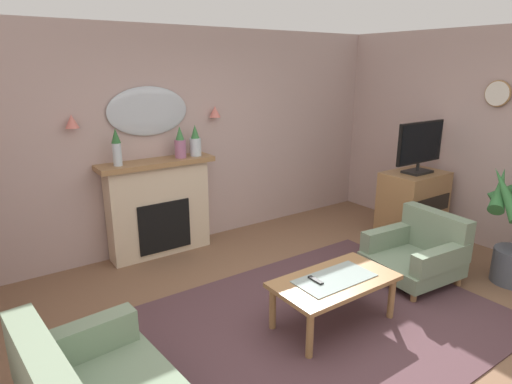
{
  "coord_description": "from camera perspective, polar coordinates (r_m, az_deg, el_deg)",
  "views": [
    {
      "loc": [
        -2.44,
        -2.25,
        2.22
      ],
      "look_at": [
        0.13,
        1.41,
        0.91
      ],
      "focal_mm": 30.45,
      "sensor_mm": 36.0,
      "label": 1
    }
  ],
  "objects": [
    {
      "name": "floor",
      "position": [
        4.02,
        10.64,
        -18.34
      ],
      "size": [
        6.75,
        6.22,
        0.1
      ],
      "primitive_type": "cube",
      "color": "brown",
      "rests_on": "ground"
    },
    {
      "name": "wall_back",
      "position": [
        5.56,
        -8.55,
        6.99
      ],
      "size": [
        6.75,
        0.1,
        2.67
      ],
      "primitive_type": "cube",
      "color": "#B29993",
      "rests_on": "ground"
    },
    {
      "name": "patterned_rug",
      "position": [
        4.11,
        8.62,
        -16.49
      ],
      "size": [
        3.2,
        2.4,
        0.01
      ],
      "primitive_type": "cube",
      "color": "#4C3338",
      "rests_on": "ground"
    },
    {
      "name": "fireplace",
      "position": [
        5.32,
        -12.59,
        -2.13
      ],
      "size": [
        1.36,
        0.36,
        1.16
      ],
      "color": "beige",
      "rests_on": "ground"
    },
    {
      "name": "mantel_vase_left",
      "position": [
        4.95,
        -17.85,
        5.66
      ],
      "size": [
        0.1,
        0.1,
        0.41
      ],
      "color": "silver",
      "rests_on": "fireplace"
    },
    {
      "name": "mantel_vase_centre",
      "position": [
        5.22,
        -9.93,
        6.22
      ],
      "size": [
        0.13,
        0.13,
        0.37
      ],
      "color": "#9E6084",
      "rests_on": "fireplace"
    },
    {
      "name": "mantel_vase_right",
      "position": [
        5.31,
        -7.97,
        6.44
      ],
      "size": [
        0.14,
        0.14,
        0.38
      ],
      "color": "silver",
      "rests_on": "fireplace"
    },
    {
      "name": "wall_mirror",
      "position": [
        5.21,
        -13.99,
        10.26
      ],
      "size": [
        0.96,
        0.06,
        0.56
      ],
      "primitive_type": "ellipsoid",
      "color": "#B2BCC6"
    },
    {
      "name": "wall_sconce_left",
      "position": [
        4.93,
        -23.05,
        8.53
      ],
      "size": [
        0.14,
        0.14,
        0.14
      ],
      "primitive_type": "cone",
      "color": "#D17066"
    },
    {
      "name": "wall_sconce_right",
      "position": [
        5.53,
        -5.42,
        10.47
      ],
      "size": [
        0.14,
        0.14,
        0.14
      ],
      "primitive_type": "cone",
      "color": "#D17066"
    },
    {
      "name": "wall_clock",
      "position": [
        5.9,
        29.17,
        11.23
      ],
      "size": [
        0.04,
        0.31,
        0.31
      ],
      "color": "silver"
    },
    {
      "name": "coffee_table",
      "position": [
        3.92,
        10.25,
        -11.88
      ],
      "size": [
        1.1,
        0.6,
        0.45
      ],
      "color": "olive",
      "rests_on": "ground"
    },
    {
      "name": "tv_remote",
      "position": [
        3.82,
        7.84,
        -11.44
      ],
      "size": [
        0.04,
        0.16,
        0.02
      ],
      "primitive_type": "cube",
      "color": "black",
      "rests_on": "coffee_table"
    },
    {
      "name": "armchair_by_coffee_table",
      "position": [
        4.99,
        20.55,
        -7.31
      ],
      "size": [
        0.88,
        0.88,
        0.71
      ],
      "color": "gray",
      "rests_on": "ground"
    },
    {
      "name": "tv_cabinet",
      "position": [
        6.03,
        19.85,
        -1.73
      ],
      "size": [
        0.8,
        0.57,
        0.9
      ],
      "color": "olive",
      "rests_on": "ground"
    },
    {
      "name": "tv_flatscreen",
      "position": [
        5.83,
        20.76,
        5.68
      ],
      "size": [
        0.84,
        0.24,
        0.65
      ],
      "color": "black",
      "rests_on": "tv_cabinet"
    }
  ]
}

